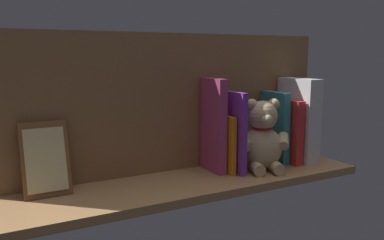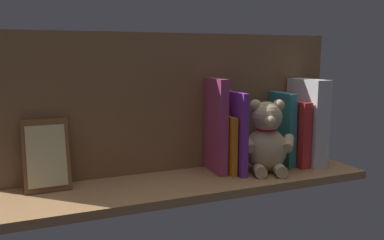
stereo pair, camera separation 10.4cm
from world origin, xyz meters
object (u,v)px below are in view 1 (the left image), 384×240
object	(u,v)px
teddy_bear	(262,139)
picture_frame_leaning	(45,159)
dictionary_thick_white	(298,120)
book_0	(285,131)

from	to	relation	value
teddy_bear	picture_frame_leaning	world-z (taller)	teddy_bear
dictionary_thick_white	teddy_bear	xyz separation A→B (cm)	(16.35, 3.12, -3.80)
dictionary_thick_white	book_0	distance (cm)	5.53
dictionary_thick_white	teddy_bear	world-z (taller)	dictionary_thick_white
dictionary_thick_white	picture_frame_leaning	xyz separation A→B (cm)	(74.90, -4.11, -4.25)
book_0	teddy_bear	xyz separation A→B (cm)	(11.86, 3.74, -0.63)
picture_frame_leaning	dictionary_thick_white	bearing A→B (deg)	176.86
teddy_bear	book_0	bearing A→B (deg)	-143.03
picture_frame_leaning	book_0	bearing A→B (deg)	177.16
book_0	picture_frame_leaning	bearing A→B (deg)	-2.84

